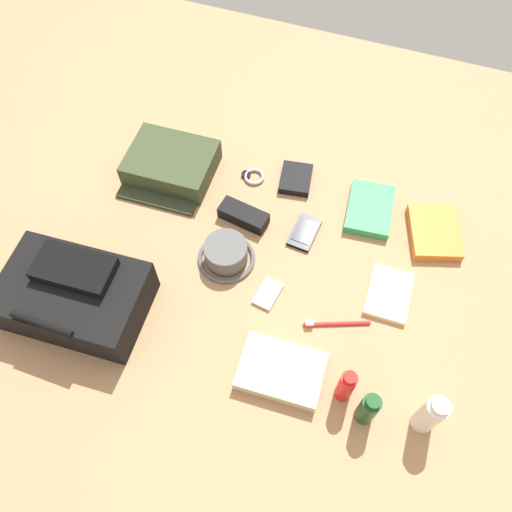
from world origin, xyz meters
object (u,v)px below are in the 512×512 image
(cell_phone, at_px, (304,232))
(folded_towel, at_px, (281,371))
(backpack, at_px, (75,295))
(sunscreen_spray, at_px, (346,386))
(wallet, at_px, (296,179))
(shampoo_bottle, at_px, (368,409))
(toothbrush, at_px, (333,324))
(sunglasses_case, at_px, (244,216))
(wristwatch, at_px, (253,177))
(paperback_novel, at_px, (434,232))
(media_player, at_px, (268,294))
(travel_guidebook, at_px, (370,209))
(bucket_hat, at_px, (226,254))
(toothpaste_tube, at_px, (430,414))
(notepad, at_px, (389,294))
(toiletry_pouch, at_px, (171,165))

(cell_phone, distance_m, folded_towel, 0.41)
(backpack, height_order, folded_towel, backpack)
(sunscreen_spray, distance_m, wallet, 0.64)
(shampoo_bottle, relative_size, toothbrush, 0.80)
(folded_towel, bearing_deg, sunglasses_case, -58.69)
(wristwatch, relative_size, toothbrush, 0.44)
(wristwatch, xyz_separation_m, toothbrush, (-0.35, 0.38, 0.00))
(paperback_novel, relative_size, wallet, 1.85)
(wristwatch, height_order, toothbrush, toothbrush)
(media_player, relative_size, folded_towel, 0.45)
(sunscreen_spray, relative_size, paperback_novel, 0.65)
(media_player, relative_size, wristwatch, 1.28)
(toothbrush, bearing_deg, sunglasses_case, -35.17)
(folded_towel, bearing_deg, travel_guidebook, -99.75)
(backpack, relative_size, bucket_hat, 2.30)
(sunglasses_case, bearing_deg, folded_towel, 130.19)
(toothpaste_tube, bearing_deg, bucket_hat, -23.87)
(backpack, height_order, cell_phone, backpack)
(toothpaste_tube, height_order, sunglasses_case, toothpaste_tube)
(travel_guidebook, distance_m, notepad, 0.27)
(notepad, xyz_separation_m, sunglasses_case, (0.44, -0.10, 0.01))
(wristwatch, relative_size, wallet, 0.65)
(backpack, distance_m, travel_guidebook, 0.83)
(shampoo_bottle, height_order, wristwatch, shampoo_bottle)
(cell_phone, height_order, toothbrush, toothbrush)
(toiletry_pouch, distance_m, media_player, 0.50)
(wristwatch, bearing_deg, toiletry_pouch, 14.80)
(sunscreen_spray, height_order, media_player, sunscreen_spray)
(cell_phone, xyz_separation_m, sunglasses_case, (0.18, 0.01, 0.01))
(wristwatch, bearing_deg, paperback_novel, 177.36)
(sunscreen_spray, bearing_deg, toiletry_pouch, -36.30)
(bucket_hat, distance_m, media_player, 0.16)
(backpack, relative_size, folded_towel, 1.80)
(sunscreen_spray, xyz_separation_m, paperback_novel, (-0.13, -0.52, -0.05))
(sunscreen_spray, relative_size, wristwatch, 1.85)
(media_player, xyz_separation_m, wristwatch, (0.17, -0.35, 0.00))
(backpack, relative_size, media_player, 3.96)
(bucket_hat, distance_m, sunscreen_spray, 0.47)
(backpack, height_order, paperback_novel, backpack)
(travel_guidebook, bearing_deg, sunglasses_case, 23.70)
(travel_guidebook, bearing_deg, shampoo_bottle, 101.81)
(shampoo_bottle, relative_size, wristwatch, 1.82)
(toiletry_pouch, relative_size, travel_guidebook, 1.36)
(backpack, height_order, shampoo_bottle, backpack)
(sunscreen_spray, height_order, travel_guidebook, sunscreen_spray)
(folded_towel, bearing_deg, wristwatch, -64.10)
(toothpaste_tube, xyz_separation_m, travel_guidebook, (0.25, -0.54, -0.06))
(toiletry_pouch, bearing_deg, sunglasses_case, 161.19)
(sunglasses_case, bearing_deg, backpack, 61.22)
(travel_guidebook, bearing_deg, toothpaste_tube, 114.72)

